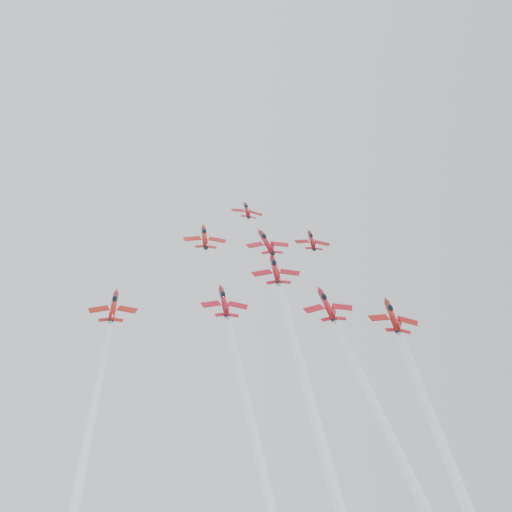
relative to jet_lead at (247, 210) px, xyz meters
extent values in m
cylinder|color=maroon|center=(0.00, -0.25, -0.27)|extent=(0.98, 7.60, 6.22)
cone|color=maroon|center=(0.00, 4.02, 3.05)|extent=(0.98, 2.14, 1.97)
cone|color=black|center=(0.00, -4.17, -3.33)|extent=(0.98, 1.44, 1.42)
ellipsoid|color=black|center=(0.00, 1.09, 1.33)|extent=(0.89, 2.03, 1.83)
cube|color=maroon|center=(-2.40, -0.78, -0.75)|extent=(3.61, 2.29, 1.05)
cube|color=maroon|center=(2.40, -0.78, -0.75)|extent=(3.61, 2.29, 1.05)
cube|color=maroon|center=(0.00, -3.98, -1.83)|extent=(0.11, 2.35, 2.38)
cube|color=maroon|center=(-1.24, -3.47, -2.78)|extent=(1.74, 1.13, 0.60)
cube|color=maroon|center=(1.24, -3.47, -2.78)|extent=(1.74, 1.13, 0.60)
cylinder|color=#B01910|center=(-11.56, -13.73, -10.77)|extent=(1.15, 8.96, 7.33)
cone|color=#B01910|center=(-11.56, -8.70, -6.85)|extent=(1.15, 2.52, 2.32)
cone|color=black|center=(-11.56, -18.35, -14.37)|extent=(1.15, 1.70, 1.68)
ellipsoid|color=black|center=(-11.56, -12.15, -8.88)|extent=(1.05, 2.39, 2.16)
cube|color=#B01910|center=(-14.38, -14.36, -11.33)|extent=(4.26, 2.70, 1.24)
cube|color=#B01910|center=(-8.73, -14.36, -11.33)|extent=(4.26, 2.70, 1.24)
cube|color=#B01910|center=(-11.56, -18.13, -12.61)|extent=(0.13, 2.77, 2.81)
cube|color=#B01910|center=(-13.02, -17.52, -13.73)|extent=(2.05, 1.33, 0.71)
cube|color=#B01910|center=(-10.09, -17.52, -13.73)|extent=(2.05, 1.33, 0.71)
cylinder|color=#AD101F|center=(2.55, -15.09, -11.83)|extent=(1.18, 9.18, 7.51)
cone|color=#AD101F|center=(2.55, -9.93, -7.82)|extent=(1.18, 2.58, 2.38)
cone|color=black|center=(2.55, -19.83, -15.52)|extent=(1.18, 1.74, 1.72)
ellipsoid|color=black|center=(2.55, -13.48, -9.90)|extent=(1.07, 2.45, 2.21)
cube|color=#AD101F|center=(-0.34, -15.73, -12.40)|extent=(4.36, 2.77, 1.27)
cube|color=#AD101F|center=(5.45, -15.73, -12.40)|extent=(4.36, 2.77, 1.27)
cube|color=#AD101F|center=(2.55, -19.60, -13.72)|extent=(0.13, 2.84, 2.88)
cube|color=#AD101F|center=(1.05, -18.98, -14.86)|extent=(2.10, 1.37, 0.73)
cube|color=#AD101F|center=(4.05, -18.98, -14.86)|extent=(2.10, 1.37, 0.73)
cylinder|color=maroon|center=(13.64, -13.66, -10.72)|extent=(0.98, 7.67, 6.28)
cone|color=maroon|center=(13.64, -9.36, -7.37)|extent=(0.98, 2.16, 1.99)
cone|color=black|center=(13.64, -17.62, -13.80)|extent=(0.98, 1.45, 1.44)
ellipsoid|color=black|center=(13.64, -12.31, -9.10)|extent=(0.90, 2.05, 1.85)
cube|color=maroon|center=(11.22, -14.20, -11.20)|extent=(3.64, 2.31, 1.06)
cube|color=maroon|center=(16.05, -14.20, -11.20)|extent=(3.64, 2.31, 1.06)
cube|color=maroon|center=(13.64, -17.43, -12.29)|extent=(0.11, 2.37, 2.40)
cube|color=maroon|center=(12.38, -16.91, -13.25)|extent=(1.75, 1.14, 0.61)
cube|color=maroon|center=(14.89, -16.91, -13.25)|extent=(1.75, 1.14, 0.61)
cylinder|color=#A20F1A|center=(2.64, -25.56, -19.98)|extent=(1.19, 9.25, 7.57)
cone|color=#A20F1A|center=(2.64, -20.36, -15.94)|extent=(1.19, 2.61, 2.40)
cone|color=black|center=(2.64, -30.33, -23.70)|extent=(1.19, 1.75, 1.73)
ellipsoid|color=black|center=(2.64, -23.93, -18.03)|extent=(1.08, 2.47, 2.23)
cube|color=#A20F1A|center=(-0.28, -26.21, -20.56)|extent=(4.40, 2.79, 1.28)
cube|color=#A20F1A|center=(5.55, -26.21, -20.56)|extent=(4.40, 2.79, 1.28)
cube|color=#A20F1A|center=(2.64, -30.10, -21.88)|extent=(0.13, 2.86, 2.90)
cube|color=#A20F1A|center=(1.12, -29.48, -23.04)|extent=(2.11, 1.38, 0.73)
cube|color=#A20F1A|center=(4.15, -29.48, -23.04)|extent=(2.11, 1.38, 0.73)
cylinder|color=white|center=(2.64, -69.02, -53.84)|extent=(1.51, 77.63, 60.93)
cylinder|color=#A1190F|center=(-28.91, -37.47, -29.26)|extent=(1.00, 7.76, 6.35)
cone|color=#A1190F|center=(-28.91, -33.11, -25.87)|extent=(1.00, 2.18, 2.01)
cone|color=black|center=(-28.91, -41.47, -32.38)|extent=(1.00, 1.47, 1.45)
ellipsoid|color=black|center=(-28.91, -36.11, -27.63)|extent=(0.91, 2.07, 1.87)
cube|color=#A1190F|center=(-31.36, -38.02, -29.75)|extent=(3.69, 2.34, 1.07)
cube|color=#A1190F|center=(-26.47, -38.02, -29.75)|extent=(3.69, 2.34, 1.07)
cube|color=#A1190F|center=(-28.91, -41.28, -30.86)|extent=(0.11, 2.40, 2.43)
cube|color=#A1190F|center=(-30.18, -40.76, -31.82)|extent=(1.77, 1.16, 0.61)
cube|color=#A1190F|center=(-27.65, -40.76, -31.82)|extent=(1.77, 1.16, 0.61)
cylinder|color=#AA1021|center=(-9.06, -35.78, -27.95)|extent=(1.04, 8.07, 6.60)
cone|color=#AA1021|center=(-9.06, -31.25, -24.42)|extent=(1.04, 2.27, 2.09)
cone|color=black|center=(-9.06, -39.94, -31.19)|extent=(1.04, 1.53, 1.51)
ellipsoid|color=black|center=(-9.06, -34.36, -26.25)|extent=(0.94, 2.16, 1.94)
cube|color=#AA1021|center=(-11.61, -36.35, -28.45)|extent=(3.83, 2.43, 1.12)
cube|color=#AA1021|center=(-6.52, -36.35, -28.45)|extent=(3.83, 2.43, 1.12)
cube|color=#AA1021|center=(-9.06, -39.75, -29.60)|extent=(0.11, 2.49, 2.53)
cube|color=#AA1021|center=(-10.38, -39.20, -30.61)|extent=(1.84, 1.20, 0.64)
cube|color=#AA1021|center=(-7.75, -39.20, -30.61)|extent=(1.84, 1.20, 0.64)
cylinder|color=#AE101A|center=(10.57, -36.16, -28.24)|extent=(1.12, 8.69, 7.11)
cone|color=#AE101A|center=(10.57, -31.27, -24.44)|extent=(1.12, 2.45, 2.25)
cone|color=black|center=(10.57, -40.64, -31.73)|extent=(1.12, 1.65, 1.63)
ellipsoid|color=black|center=(10.57, -34.63, -26.41)|extent=(1.01, 2.32, 2.09)
cube|color=#AE101A|center=(7.83, -36.76, -28.78)|extent=(4.13, 2.62, 1.20)
cube|color=#AE101A|center=(13.31, -36.76, -28.78)|extent=(4.13, 2.62, 1.20)
cube|color=#AE101A|center=(10.57, -40.43, -30.02)|extent=(0.12, 2.69, 2.72)
cube|color=#AE101A|center=(9.15, -39.84, -31.11)|extent=(1.98, 1.29, 0.69)
cube|color=#AE101A|center=(11.99, -39.84, -31.11)|extent=(1.98, 1.29, 0.69)
cylinder|color=#9F130F|center=(22.39, -39.03, -30.48)|extent=(1.11, 8.65, 7.08)
cone|color=#9F130F|center=(22.39, -34.17, -26.69)|extent=(1.11, 2.44, 2.24)
cone|color=black|center=(22.39, -43.50, -33.96)|extent=(1.11, 1.64, 1.62)
ellipsoid|color=black|center=(22.39, -37.51, -28.65)|extent=(1.01, 2.31, 2.08)
cube|color=#9F130F|center=(19.66, -39.64, -31.02)|extent=(4.11, 2.61, 1.20)
cube|color=#9F130F|center=(25.12, -39.64, -31.02)|extent=(4.11, 2.61, 1.20)
cube|color=#9F130F|center=(22.39, -43.29, -32.26)|extent=(0.12, 2.68, 2.71)
cube|color=#9F130F|center=(20.97, -42.70, -33.34)|extent=(1.98, 1.29, 0.68)
cube|color=#9F130F|center=(23.80, -42.70, -33.34)|extent=(1.98, 1.29, 0.68)
camera|label=1|loc=(-19.19, -141.11, -39.29)|focal=40.00mm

